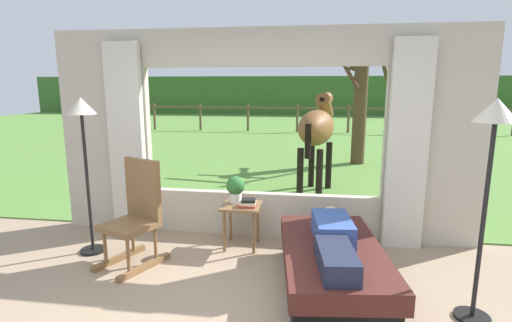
% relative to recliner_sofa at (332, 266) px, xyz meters
% --- Properties ---
extents(back_wall_with_window, '(5.20, 0.12, 2.55)m').
position_rel_recliner_sofa_xyz_m(back_wall_with_window, '(-0.83, 1.23, 1.03)').
color(back_wall_with_window, '#BCB29E').
rests_on(back_wall_with_window, ground_plane).
extents(curtain_panel_left, '(0.44, 0.10, 2.40)m').
position_rel_recliner_sofa_xyz_m(curtain_panel_left, '(-2.52, 1.09, 0.98)').
color(curtain_panel_left, beige).
rests_on(curtain_panel_left, ground_plane).
extents(curtain_panel_right, '(0.44, 0.10, 2.40)m').
position_rel_recliner_sofa_xyz_m(curtain_panel_right, '(0.86, 1.09, 0.98)').
color(curtain_panel_right, beige).
rests_on(curtain_panel_right, ground_plane).
extents(outdoor_pasture_lawn, '(36.00, 21.68, 0.02)m').
position_rel_recliner_sofa_xyz_m(outdoor_pasture_lawn, '(-0.83, 12.13, -0.21)').
color(outdoor_pasture_lawn, '#568438').
rests_on(outdoor_pasture_lawn, ground_plane).
extents(distant_hill_ridge, '(36.00, 2.00, 2.40)m').
position_rel_recliner_sofa_xyz_m(distant_hill_ridge, '(-0.83, 21.97, 0.98)').
color(distant_hill_ridge, '#386129').
rests_on(distant_hill_ridge, ground_plane).
extents(recliner_sofa, '(1.09, 1.79, 0.42)m').
position_rel_recliner_sofa_xyz_m(recliner_sofa, '(0.00, 0.00, 0.00)').
color(recliner_sofa, black).
rests_on(recliner_sofa, ground_plane).
extents(reclining_person, '(0.41, 1.44, 0.22)m').
position_rel_recliner_sofa_xyz_m(reclining_person, '(-0.00, -0.05, 0.30)').
color(reclining_person, '#334C8C').
rests_on(reclining_person, recliner_sofa).
extents(rocking_chair, '(0.70, 0.81, 1.12)m').
position_rel_recliner_sofa_xyz_m(rocking_chair, '(-2.05, 0.26, 0.33)').
color(rocking_chair, brown).
rests_on(rocking_chair, ground_plane).
extents(side_table, '(0.44, 0.44, 0.52)m').
position_rel_recliner_sofa_xyz_m(side_table, '(-1.01, 0.81, 0.21)').
color(side_table, brown).
rests_on(side_table, ground_plane).
extents(potted_plant, '(0.22, 0.22, 0.32)m').
position_rel_recliner_sofa_xyz_m(potted_plant, '(-1.09, 0.87, 0.48)').
color(potted_plant, silver).
rests_on(potted_plant, side_table).
extents(book_stack, '(0.20, 0.15, 0.09)m').
position_rel_recliner_sofa_xyz_m(book_stack, '(-0.92, 0.75, 0.34)').
color(book_stack, '#B22D28').
rests_on(book_stack, side_table).
extents(floor_lamp_left, '(0.32, 0.32, 1.76)m').
position_rel_recliner_sofa_xyz_m(floor_lamp_left, '(-2.69, 0.43, 1.20)').
color(floor_lamp_left, black).
rests_on(floor_lamp_left, ground_plane).
extents(floor_lamp_right, '(0.32, 0.32, 1.80)m').
position_rel_recliner_sofa_xyz_m(floor_lamp_right, '(1.13, -0.34, 1.23)').
color(floor_lamp_right, black).
rests_on(floor_lamp_right, ground_plane).
extents(horse, '(0.81, 1.82, 1.73)m').
position_rel_recliner_sofa_xyz_m(horse, '(-0.14, 3.30, 0.94)').
color(horse, brown).
rests_on(horse, outdoor_pasture_lawn).
extents(pasture_tree, '(1.56, 1.48, 3.04)m').
position_rel_recliner_sofa_xyz_m(pasture_tree, '(0.88, 6.01, 1.29)').
color(pasture_tree, '#4C3823').
rests_on(pasture_tree, outdoor_pasture_lawn).
extents(pasture_fence_line, '(16.10, 0.10, 1.10)m').
position_rel_recliner_sofa_xyz_m(pasture_fence_line, '(-0.83, 12.16, 0.53)').
color(pasture_fence_line, brown).
rests_on(pasture_fence_line, outdoor_pasture_lawn).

